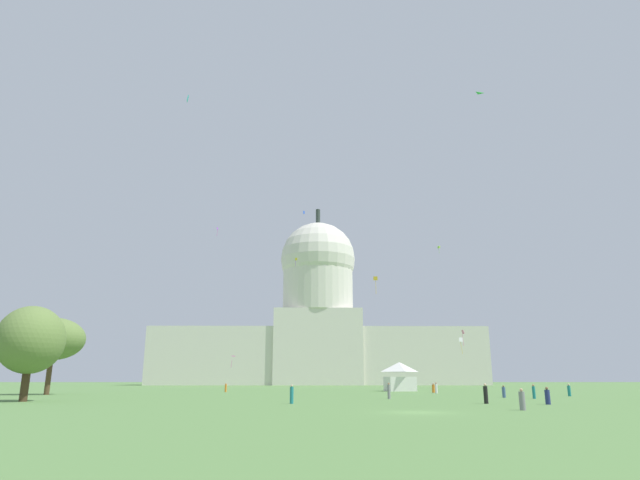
% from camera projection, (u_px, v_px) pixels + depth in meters
% --- Properties ---
extents(ground_plane, '(800.00, 800.00, 0.00)m').
position_uv_depth(ground_plane, '(418.00, 413.00, 35.72)').
color(ground_plane, '#567F42').
extents(capitol_building, '(126.52, 29.88, 70.26)m').
position_uv_depth(capitol_building, '(318.00, 326.00, 210.44)').
color(capitol_building, beige).
rests_on(capitol_building, ground_plane).
extents(event_tent, '(5.86, 5.99, 5.27)m').
position_uv_depth(event_tent, '(400.00, 377.00, 100.35)').
color(event_tent, white).
rests_on(event_tent, ground_plane).
extents(tree_west_near, '(11.75, 11.48, 10.94)m').
position_uv_depth(tree_west_near, '(53.00, 339.00, 78.48)').
color(tree_west_near, '#4C3823').
rests_on(tree_west_near, ground_plane).
extents(tree_west_mid, '(7.49, 8.32, 9.45)m').
position_uv_depth(tree_west_mid, '(31.00, 340.00, 54.58)').
color(tree_west_mid, '#42301E').
rests_on(tree_west_mid, ground_plane).
extents(person_teal_deep_crowd, '(0.45, 0.45, 1.59)m').
position_uv_depth(person_teal_deep_crowd, '(534.00, 392.00, 61.26)').
color(person_teal_deep_crowd, '#1E757A').
rests_on(person_teal_deep_crowd, ground_plane).
extents(person_teal_front_center, '(0.56, 0.56, 1.58)m').
position_uv_depth(person_teal_front_center, '(569.00, 391.00, 70.12)').
color(person_teal_front_center, '#1E757A').
rests_on(person_teal_front_center, ground_plane).
extents(person_black_front_right, '(0.47, 0.47, 1.78)m').
position_uv_depth(person_black_front_right, '(486.00, 394.00, 48.77)').
color(person_black_front_right, black).
rests_on(person_black_front_right, ground_plane).
extents(person_denim_near_tree_east, '(0.40, 0.40, 1.45)m').
position_uv_depth(person_denim_near_tree_east, '(504.00, 392.00, 64.81)').
color(person_denim_near_tree_east, '#3D5684').
rests_on(person_denim_near_tree_east, ground_plane).
extents(person_orange_lawn_far_left, '(0.39, 0.39, 1.55)m').
position_uv_depth(person_orange_lawn_far_left, '(226.00, 388.00, 92.58)').
color(person_orange_lawn_far_left, orange).
rests_on(person_orange_lawn_far_left, ground_plane).
extents(person_orange_back_right, '(0.61, 0.61, 1.51)m').
position_uv_depth(person_orange_back_right, '(433.00, 388.00, 89.02)').
color(person_orange_back_right, orange).
rests_on(person_orange_back_right, ground_plane).
extents(person_grey_edge_west, '(0.45, 0.45, 1.77)m').
position_uv_depth(person_grey_edge_west, '(389.00, 391.00, 60.58)').
color(person_grey_edge_west, gray).
rests_on(person_grey_edge_west, ground_plane).
extents(person_white_near_tree_west, '(0.44, 0.44, 1.67)m').
position_uv_depth(person_white_near_tree_west, '(436.00, 388.00, 85.09)').
color(person_white_near_tree_west, silver).
rests_on(person_white_near_tree_west, ground_plane).
extents(person_navy_mid_center, '(0.48, 0.48, 1.49)m').
position_uv_depth(person_navy_mid_center, '(547.00, 397.00, 47.25)').
color(person_navy_mid_center, navy).
rests_on(person_navy_mid_center, ground_plane).
extents(person_grey_back_left, '(0.57, 0.57, 1.52)m').
position_uv_depth(person_grey_back_left, '(522.00, 400.00, 38.42)').
color(person_grey_back_left, gray).
rests_on(person_grey_back_left, ground_plane).
extents(person_teal_back_center, '(0.40, 0.40, 1.68)m').
position_uv_depth(person_teal_back_center, '(292.00, 395.00, 48.73)').
color(person_teal_back_center, '#1E757A').
rests_on(person_teal_back_center, ground_plane).
extents(kite_magenta_low, '(1.64, 1.95, 3.20)m').
position_uv_depth(kite_magenta_low, '(231.00, 357.00, 160.66)').
color(kite_magenta_low, '#D1339E').
extents(kite_violet_high, '(0.49, 0.70, 3.17)m').
position_uv_depth(kite_violet_high, '(217.00, 230.00, 181.17)').
color(kite_violet_high, purple).
extents(kite_gold_mid, '(0.83, 0.40, 3.48)m').
position_uv_depth(kite_gold_mid, '(376.00, 281.00, 103.51)').
color(kite_gold_mid, gold).
extents(kite_blue_high, '(0.60, 0.40, 1.16)m').
position_uv_depth(kite_blue_high, '(304.00, 212.00, 190.71)').
color(kite_blue_high, blue).
extents(kite_lime_high, '(0.94, 0.94, 2.49)m').
position_uv_depth(kite_lime_high, '(439.00, 247.00, 174.95)').
color(kite_lime_high, '#8CD133').
extents(kite_white_low, '(1.03, 0.40, 4.01)m').
position_uv_depth(kite_white_low, '(461.00, 341.00, 131.18)').
color(kite_white_low, white).
extents(kite_yellow_mid, '(0.68, 0.56, 2.29)m').
position_uv_depth(kite_yellow_mid, '(296.00, 260.00, 150.16)').
color(kite_yellow_mid, yellow).
extents(kite_green_high, '(1.19, 0.84, 0.15)m').
position_uv_depth(kite_green_high, '(478.00, 96.00, 80.37)').
color(kite_green_high, green).
extents(kite_pink_low, '(0.51, 0.88, 3.68)m').
position_uv_depth(kite_pink_low, '(463.00, 334.00, 123.45)').
color(kite_pink_low, pink).
extents(kite_turquoise_high, '(0.29, 0.70, 0.88)m').
position_uv_depth(kite_turquoise_high, '(188.00, 99.00, 74.58)').
color(kite_turquoise_high, teal).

